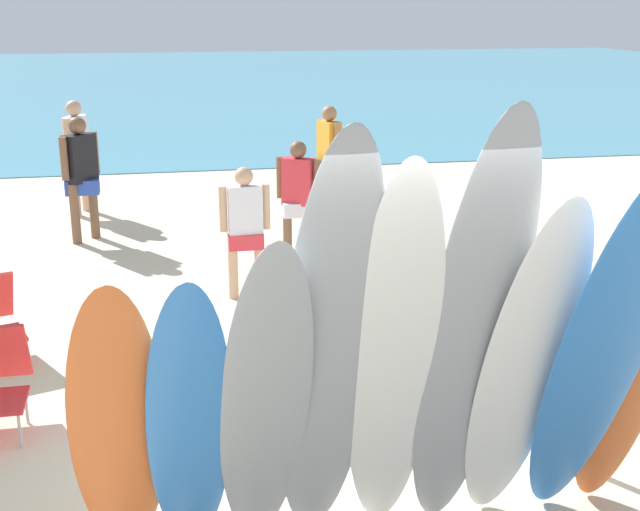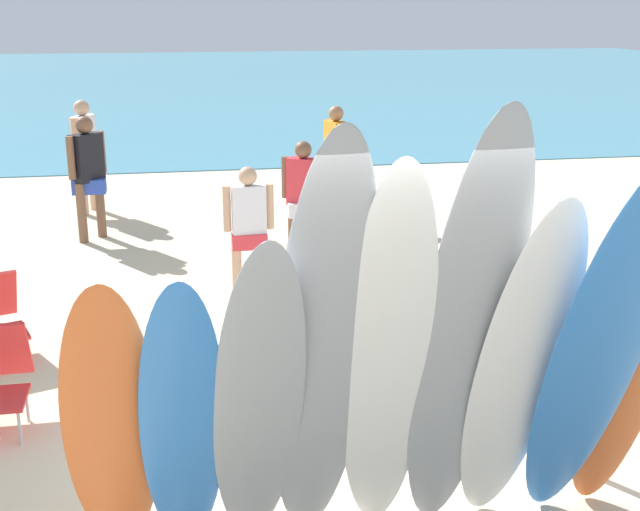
{
  "view_description": "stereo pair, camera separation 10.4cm",
  "coord_description": "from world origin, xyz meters",
  "views": [
    {
      "loc": [
        -1.19,
        -4.65,
        3.17
      ],
      "look_at": [
        0.0,
        1.57,
        1.23
      ],
      "focal_mm": 46.51,
      "sensor_mm": 36.0,
      "label": 1
    },
    {
      "loc": [
        -1.09,
        -4.67,
        3.17
      ],
      "look_at": [
        0.0,
        1.57,
        1.23
      ],
      "focal_mm": 46.51,
      "sensor_mm": 36.0,
      "label": 2
    }
  ],
  "objects": [
    {
      "name": "surfboard_white_6",
      "position": [
        0.78,
        -0.6,
        1.13
      ],
      "size": [
        0.63,
        0.85,
        2.26
      ],
      "primitive_type": "ellipsoid",
      "rotation": [
        0.32,
        0.0,
        0.09
      ],
      "color": "white",
      "rests_on": "ground"
    },
    {
      "name": "surfboard_blue_1",
      "position": [
        -1.13,
        -0.59,
        0.97
      ],
      "size": [
        0.5,
        0.79,
        1.93
      ],
      "primitive_type": "ellipsoid",
      "rotation": [
        0.36,
        0.0,
        0.05
      ],
      "color": "#337AD1",
      "rests_on": "ground"
    },
    {
      "name": "surfboard_white_4",
      "position": [
        -0.0,
        -0.6,
        1.25
      ],
      "size": [
        0.58,
        0.87,
        2.5
      ],
      "primitive_type": "ellipsoid",
      "rotation": [
        0.29,
        0.0,
        -0.09
      ],
      "color": "white",
      "rests_on": "ground"
    },
    {
      "name": "beachgoer_strolling",
      "position": [
        1.3,
        7.6,
        0.97
      ],
      "size": [
        0.44,
        0.62,
        1.68
      ],
      "rotation": [
        0.0,
        0.0,
        1.85
      ],
      "color": "#9E704C",
      "rests_on": "ground"
    },
    {
      "name": "beachgoer_photographing",
      "position": [
        -2.29,
        6.8,
        0.98
      ],
      "size": [
        0.47,
        0.51,
        1.71
      ],
      "rotation": [
        0.0,
        0.0,
        3.97
      ],
      "color": "brown",
      "rests_on": "ground"
    },
    {
      "name": "ocean_water",
      "position": [
        0.0,
        31.41,
        0.01
      ],
      "size": [
        60.0,
        40.0,
        0.02
      ],
      "primitive_type": "cube",
      "color": "teal",
      "rests_on": "ground"
    },
    {
      "name": "beachgoer_midbeach",
      "position": [
        -0.35,
        4.09,
        0.85
      ],
      "size": [
        0.56,
        0.24,
        1.48
      ],
      "rotation": [
        0.0,
        0.0,
        3.2
      ],
      "color": "tan",
      "rests_on": "ground"
    },
    {
      "name": "beachgoer_near_rack",
      "position": [
        -2.48,
        8.42,
        1.01
      ],
      "size": [
        0.45,
        0.63,
        1.75
      ],
      "rotation": [
        0.0,
        0.0,
        1.22
      ],
      "color": "tan",
      "rests_on": "ground"
    },
    {
      "name": "surfboard_orange_8",
      "position": [
        1.47,
        -0.61,
        1.19
      ],
      "size": [
        0.57,
        0.86,
        2.37
      ],
      "primitive_type": "ellipsoid",
      "rotation": [
        0.31,
        0.0,
        -0.07
      ],
      "color": "orange",
      "rests_on": "ground"
    },
    {
      "name": "ground",
      "position": [
        0.0,
        14.0,
        0.0
      ],
      "size": [
        60.0,
        60.0,
        0.0
      ],
      "primitive_type": "plane",
      "color": "beige"
    },
    {
      "name": "surfboard_grey_3",
      "position": [
        -0.37,
        -0.61,
        1.33
      ],
      "size": [
        0.65,
        0.9,
        2.66
      ],
      "primitive_type": "ellipsoid",
      "rotation": [
        0.29,
        0.0,
        0.1
      ],
      "color": "#999EA3",
      "rests_on": "ground"
    },
    {
      "name": "surfboard_grey_5",
      "position": [
        0.43,
        -0.64,
        1.37
      ],
      "size": [
        0.64,
        0.87,
        2.74
      ],
      "primitive_type": "ellipsoid",
      "rotation": [
        0.27,
        0.0,
        0.08
      ],
      "color": "#999EA3",
      "rests_on": "ground"
    },
    {
      "name": "surfboard_rack",
      "position": [
        0.0,
        0.0,
        0.52
      ],
      "size": [
        3.45,
        0.07,
        0.64
      ],
      "color": "brown",
      "rests_on": "ground"
    },
    {
      "name": "surfboard_grey_2",
      "position": [
        -0.72,
        -0.62,
        1.06
      ],
      "size": [
        0.58,
        0.87,
        2.12
      ],
      "primitive_type": "ellipsoid",
      "rotation": [
        0.35,
        0.0,
        0.09
      ],
      "color": "#999EA3",
      "rests_on": "ground"
    },
    {
      "name": "beachgoer_by_water",
      "position": [
        0.44,
        5.3,
        0.89
      ],
      "size": [
        0.51,
        0.37,
        1.54
      ],
      "rotation": [
        0.0,
        0.0,
        2.6
      ],
      "color": "brown",
      "rests_on": "ground"
    },
    {
      "name": "surfboard_orange_0",
      "position": [
        -1.51,
        -0.55,
        0.96
      ],
      "size": [
        0.57,
        0.77,
        1.92
      ],
      "primitive_type": "ellipsoid",
      "rotation": [
        0.34,
        0.0,
        0.07
      ],
      "color": "orange",
      "rests_on": "ground"
    },
    {
      "name": "surfboard_blue_7",
      "position": [
        1.17,
        -0.73,
        1.24
      ],
      "size": [
        0.57,
        1.03,
        2.47
      ],
      "primitive_type": "ellipsoid",
      "rotation": [
        0.37,
        0.0,
        0.01
      ],
      "color": "#337AD1",
      "rests_on": "ground"
    }
  ]
}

